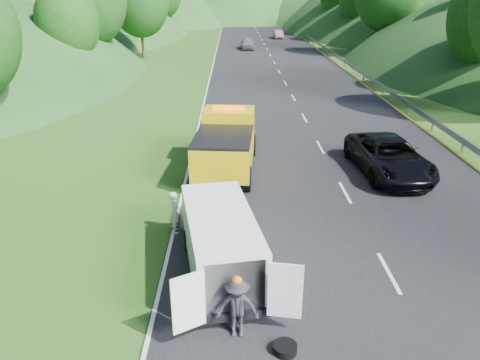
{
  "coord_description": "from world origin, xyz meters",
  "views": [
    {
      "loc": [
        -1.75,
        -14.03,
        8.16
      ],
      "look_at": [
        -1.49,
        2.38,
        1.3
      ],
      "focal_mm": 35.0,
      "sensor_mm": 36.0,
      "label": 1
    }
  ],
  "objects_px": {
    "woman": "(176,232)",
    "suitcase": "(176,221)",
    "worker": "(237,335)",
    "child": "(225,262)",
    "passing_suv": "(387,173)",
    "tow_truck": "(227,143)",
    "white_van": "(220,239)",
    "spare_tire": "(285,352)"
  },
  "relations": [
    {
      "from": "passing_suv",
      "to": "woman",
      "type": "bearing_deg",
      "value": -153.42
    },
    {
      "from": "worker",
      "to": "passing_suv",
      "type": "relative_size",
      "value": 0.28
    },
    {
      "from": "worker",
      "to": "passing_suv",
      "type": "bearing_deg",
      "value": 59.31
    },
    {
      "from": "tow_truck",
      "to": "white_van",
      "type": "xyz_separation_m",
      "value": [
        -0.11,
        -8.59,
        -0.21
      ]
    },
    {
      "from": "woman",
      "to": "child",
      "type": "distance_m",
      "value": 2.68
    },
    {
      "from": "woman",
      "to": "suitcase",
      "type": "xyz_separation_m",
      "value": [
        -0.01,
        0.27,
        0.29
      ]
    },
    {
      "from": "worker",
      "to": "spare_tire",
      "type": "height_order",
      "value": "worker"
    },
    {
      "from": "tow_truck",
      "to": "child",
      "type": "height_order",
      "value": "tow_truck"
    },
    {
      "from": "tow_truck",
      "to": "child",
      "type": "relative_size",
      "value": 7.5
    },
    {
      "from": "child",
      "to": "passing_suv",
      "type": "xyz_separation_m",
      "value": [
        7.48,
        7.48,
        0.0
      ]
    },
    {
      "from": "spare_tire",
      "to": "child",
      "type": "bearing_deg",
      "value": 110.37
    },
    {
      "from": "white_van",
      "to": "suitcase",
      "type": "xyz_separation_m",
      "value": [
        -1.66,
        2.87,
        -0.88
      ]
    },
    {
      "from": "tow_truck",
      "to": "white_van",
      "type": "height_order",
      "value": "tow_truck"
    },
    {
      "from": "passing_suv",
      "to": "child",
      "type": "bearing_deg",
      "value": -139.05
    },
    {
      "from": "white_van",
      "to": "tow_truck",
      "type": "bearing_deg",
      "value": 79.38
    },
    {
      "from": "white_van",
      "to": "spare_tire",
      "type": "distance_m",
      "value": 3.93
    },
    {
      "from": "tow_truck",
      "to": "suitcase",
      "type": "distance_m",
      "value": 6.09
    },
    {
      "from": "woman",
      "to": "spare_tire",
      "type": "relative_size",
      "value": 2.62
    },
    {
      "from": "suitcase",
      "to": "spare_tire",
      "type": "bearing_deg",
      "value": -62.33
    },
    {
      "from": "worker",
      "to": "suitcase",
      "type": "bearing_deg",
      "value": 113.41
    },
    {
      "from": "tow_truck",
      "to": "woman",
      "type": "bearing_deg",
      "value": -101.32
    },
    {
      "from": "suitcase",
      "to": "spare_tire",
      "type": "xyz_separation_m",
      "value": [
        3.28,
        -6.25,
        -0.29
      ]
    },
    {
      "from": "child",
      "to": "suitcase",
      "type": "xyz_separation_m",
      "value": [
        -1.8,
        2.26,
        0.29
      ]
    },
    {
      "from": "white_van",
      "to": "suitcase",
      "type": "relative_size",
      "value": 10.47
    },
    {
      "from": "woman",
      "to": "child",
      "type": "height_order",
      "value": "woman"
    },
    {
      "from": "woman",
      "to": "tow_truck",
      "type": "bearing_deg",
      "value": -25.63
    },
    {
      "from": "tow_truck",
      "to": "worker",
      "type": "bearing_deg",
      "value": -83.05
    },
    {
      "from": "white_van",
      "to": "woman",
      "type": "relative_size",
      "value": 3.98
    },
    {
      "from": "passing_suv",
      "to": "white_van",
      "type": "bearing_deg",
      "value": -137.36
    },
    {
      "from": "child",
      "to": "suitcase",
      "type": "bearing_deg",
      "value": 148.63
    },
    {
      "from": "white_van",
      "to": "passing_suv",
      "type": "height_order",
      "value": "white_van"
    },
    {
      "from": "child",
      "to": "passing_suv",
      "type": "distance_m",
      "value": 10.58
    },
    {
      "from": "worker",
      "to": "suitcase",
      "type": "height_order",
      "value": "worker"
    },
    {
      "from": "child",
      "to": "suitcase",
      "type": "distance_m",
      "value": 2.91
    },
    {
      "from": "spare_tire",
      "to": "woman",
      "type": "bearing_deg",
      "value": 118.7
    },
    {
      "from": "woman",
      "to": "suitcase",
      "type": "relative_size",
      "value": 2.63
    },
    {
      "from": "woman",
      "to": "spare_tire",
      "type": "xyz_separation_m",
      "value": [
        3.27,
        -5.98,
        0.0
      ]
    },
    {
      "from": "tow_truck",
      "to": "child",
      "type": "bearing_deg",
      "value": -84.72
    },
    {
      "from": "worker",
      "to": "spare_tire",
      "type": "relative_size",
      "value": 2.78
    },
    {
      "from": "tow_truck",
      "to": "worker",
      "type": "xyz_separation_m",
      "value": [
        0.37,
        -11.36,
        -1.38
      ]
    },
    {
      "from": "worker",
      "to": "woman",
      "type": "bearing_deg",
      "value": 114.33
    },
    {
      "from": "woman",
      "to": "passing_suv",
      "type": "xyz_separation_m",
      "value": [
        9.27,
        5.49,
        0.0
      ]
    }
  ]
}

